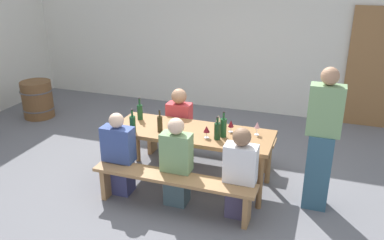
{
  "coord_description": "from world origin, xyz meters",
  "views": [
    {
      "loc": [
        1.57,
        -4.49,
        2.79
      ],
      "look_at": [
        0.0,
        0.0,
        0.9
      ],
      "focal_mm": 37.68,
      "sensor_mm": 36.0,
      "label": 1
    }
  ],
  "objects_px": {
    "tasting_table": "(192,137)",
    "wine_bottle_2": "(217,131)",
    "bench_near": "(173,183)",
    "seated_guest_far_0": "(179,127)",
    "seated_guest_near_1": "(177,164)",
    "wine_glass_3": "(219,119)",
    "wine_bottle_3": "(140,112)",
    "seated_guest_near_2": "(240,175)",
    "wine_glass_2": "(207,129)",
    "standing_host": "(321,143)",
    "wine_glass_1": "(257,125)",
    "wine_bottle_0": "(133,124)",
    "wine_glass_0": "(231,124)",
    "wooden_door": "(374,69)",
    "seated_guest_near_0": "(119,156)",
    "wine_barrel": "(38,99)",
    "bench_far": "(207,138)",
    "wine_bottle_1": "(223,127)",
    "wine_bottle_4": "(160,124)"
  },
  "relations": [
    {
      "from": "seated_guest_near_1",
      "to": "standing_host",
      "type": "height_order",
      "value": "standing_host"
    },
    {
      "from": "bench_near",
      "to": "wine_glass_1",
      "type": "height_order",
      "value": "wine_glass_1"
    },
    {
      "from": "seated_guest_near_1",
      "to": "seated_guest_near_2",
      "type": "xyz_separation_m",
      "value": [
        0.77,
        0.0,
        -0.0
      ]
    },
    {
      "from": "bench_near",
      "to": "seated_guest_far_0",
      "type": "height_order",
      "value": "seated_guest_far_0"
    },
    {
      "from": "standing_host",
      "to": "wine_barrel",
      "type": "xyz_separation_m",
      "value": [
        -5.15,
        1.38,
        -0.5
      ]
    },
    {
      "from": "wine_bottle_0",
      "to": "wine_glass_0",
      "type": "xyz_separation_m",
      "value": [
        1.17,
        0.42,
        -0.01
      ]
    },
    {
      "from": "bench_far",
      "to": "standing_host",
      "type": "xyz_separation_m",
      "value": [
        1.59,
        -0.72,
        0.49
      ]
    },
    {
      "from": "wine_glass_2",
      "to": "wooden_door",
      "type": "bearing_deg",
      "value": 56.31
    },
    {
      "from": "bench_near",
      "to": "seated_guest_near_1",
      "type": "distance_m",
      "value": 0.23
    },
    {
      "from": "wine_glass_3",
      "to": "wine_bottle_4",
      "type": "bearing_deg",
      "value": -149.08
    },
    {
      "from": "wine_glass_3",
      "to": "seated_guest_near_1",
      "type": "relative_size",
      "value": 0.15
    },
    {
      "from": "wine_glass_0",
      "to": "seated_guest_near_2",
      "type": "relative_size",
      "value": 0.15
    },
    {
      "from": "tasting_table",
      "to": "wine_bottle_0",
      "type": "xyz_separation_m",
      "value": [
        -0.69,
        -0.29,
        0.2
      ]
    },
    {
      "from": "wine_bottle_3",
      "to": "seated_guest_near_0",
      "type": "bearing_deg",
      "value": -88.26
    },
    {
      "from": "wine_bottle_1",
      "to": "wine_bottle_2",
      "type": "distance_m",
      "value": 0.11
    },
    {
      "from": "bench_near",
      "to": "bench_far",
      "type": "bearing_deg",
      "value": 90.0
    },
    {
      "from": "bench_near",
      "to": "wine_glass_3",
      "type": "height_order",
      "value": "wine_glass_3"
    },
    {
      "from": "wine_glass_1",
      "to": "wine_glass_3",
      "type": "height_order",
      "value": "wine_glass_1"
    },
    {
      "from": "wine_glass_0",
      "to": "tasting_table",
      "type": "bearing_deg",
      "value": -164.6
    },
    {
      "from": "seated_guest_near_2",
      "to": "wine_glass_1",
      "type": "bearing_deg",
      "value": -4.01
    },
    {
      "from": "wine_glass_2",
      "to": "seated_guest_far_0",
      "type": "distance_m",
      "value": 0.97
    },
    {
      "from": "seated_guest_near_1",
      "to": "wine_glass_3",
      "type": "bearing_deg",
      "value": -21.22
    },
    {
      "from": "wooden_door",
      "to": "seated_guest_near_0",
      "type": "height_order",
      "value": "wooden_door"
    },
    {
      "from": "wine_bottle_2",
      "to": "wine_bottle_3",
      "type": "xyz_separation_m",
      "value": [
        -1.18,
        0.29,
        0.0
      ]
    },
    {
      "from": "wine_bottle_4",
      "to": "wine_glass_0",
      "type": "bearing_deg",
      "value": 18.81
    },
    {
      "from": "wine_bottle_0",
      "to": "wine_barrel",
      "type": "relative_size",
      "value": 0.45
    },
    {
      "from": "wine_barrel",
      "to": "wooden_door",
      "type": "bearing_deg",
      "value": 15.26
    },
    {
      "from": "wine_bottle_3",
      "to": "wine_glass_3",
      "type": "bearing_deg",
      "value": 4.82
    },
    {
      "from": "wine_bottle_1",
      "to": "wine_barrel",
      "type": "bearing_deg",
      "value": 160.77
    },
    {
      "from": "seated_guest_near_0",
      "to": "wine_bottle_3",
      "type": "bearing_deg",
      "value": 1.74
    },
    {
      "from": "tasting_table",
      "to": "standing_host",
      "type": "height_order",
      "value": "standing_host"
    },
    {
      "from": "wine_bottle_0",
      "to": "wine_bottle_3",
      "type": "relative_size",
      "value": 1.01
    },
    {
      "from": "wine_bottle_2",
      "to": "seated_guest_near_2",
      "type": "relative_size",
      "value": 0.27
    },
    {
      "from": "tasting_table",
      "to": "wine_bottle_3",
      "type": "xyz_separation_m",
      "value": [
        -0.81,
        0.15,
        0.19
      ]
    },
    {
      "from": "wine_glass_3",
      "to": "wine_glass_0",
      "type": "bearing_deg",
      "value": -28.69
    },
    {
      "from": "wine_glass_0",
      "to": "seated_guest_near_2",
      "type": "bearing_deg",
      "value": -66.78
    },
    {
      "from": "seated_guest_near_1",
      "to": "standing_host",
      "type": "distance_m",
      "value": 1.7
    },
    {
      "from": "bench_near",
      "to": "wine_barrel",
      "type": "height_order",
      "value": "wine_barrel"
    },
    {
      "from": "seated_guest_near_2",
      "to": "wine_barrel",
      "type": "distance_m",
      "value": 4.72
    },
    {
      "from": "wine_glass_2",
      "to": "wine_bottle_2",
      "type": "bearing_deg",
      "value": 1.44
    },
    {
      "from": "seated_guest_near_1",
      "to": "seated_guest_far_0",
      "type": "height_order",
      "value": "seated_guest_far_0"
    },
    {
      "from": "wine_bottle_3",
      "to": "seated_guest_near_2",
      "type": "bearing_deg",
      "value": -23.2
    },
    {
      "from": "wine_glass_1",
      "to": "standing_host",
      "type": "distance_m",
      "value": 0.8
    },
    {
      "from": "wooden_door",
      "to": "seated_guest_far_0",
      "type": "distance_m",
      "value": 3.65
    },
    {
      "from": "tasting_table",
      "to": "wine_bottle_2",
      "type": "height_order",
      "value": "wine_bottle_2"
    },
    {
      "from": "wooden_door",
      "to": "wine_glass_3",
      "type": "relative_size",
      "value": 12.73
    },
    {
      "from": "wine_glass_2",
      "to": "standing_host",
      "type": "distance_m",
      "value": 1.35
    },
    {
      "from": "bench_far",
      "to": "seated_guest_near_0",
      "type": "xyz_separation_m",
      "value": [
        -0.79,
        -1.2,
        0.15
      ]
    },
    {
      "from": "seated_guest_near_0",
      "to": "standing_host",
      "type": "distance_m",
      "value": 2.45
    },
    {
      "from": "wine_glass_0",
      "to": "wine_glass_2",
      "type": "distance_m",
      "value": 0.37
    }
  ]
}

